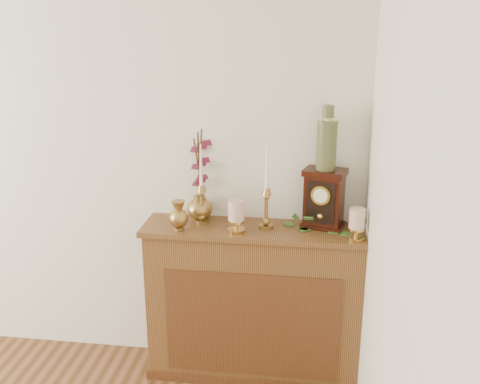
# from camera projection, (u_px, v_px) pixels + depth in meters

# --- Properties ---
(console_shelf) EXTENTS (1.24, 0.34, 0.93)m
(console_shelf) POSITION_uv_depth(u_px,v_px,m) (254.00, 307.00, 3.23)
(console_shelf) COLOR brown
(console_shelf) RESTS_ON ground
(candlestick_left) EXTENTS (0.08, 0.08, 0.45)m
(candlestick_left) POSITION_uv_depth(u_px,v_px,m) (202.00, 198.00, 3.09)
(candlestick_left) COLOR #AD9245
(candlestick_left) RESTS_ON console_shelf
(candlestick_center) EXTENTS (0.08, 0.08, 0.47)m
(candlestick_center) POSITION_uv_depth(u_px,v_px,m) (266.00, 202.00, 3.02)
(candlestick_center) COLOR #AD9245
(candlestick_center) RESTS_ON console_shelf
(bud_vase) EXTENTS (0.10, 0.10, 0.17)m
(bud_vase) POSITION_uv_depth(u_px,v_px,m) (179.00, 216.00, 3.01)
(bud_vase) COLOR #AD9245
(bud_vase) RESTS_ON console_shelf
(ginger_jar) EXTENTS (0.22, 0.23, 0.54)m
(ginger_jar) POSITION_uv_depth(u_px,v_px,m) (201.00, 177.00, 3.14)
(ginger_jar) COLOR #AD9245
(ginger_jar) RESTS_ON console_shelf
(pillar_candle_left) EXTENTS (0.10, 0.10, 0.19)m
(pillar_candle_left) POSITION_uv_depth(u_px,v_px,m) (236.00, 215.00, 2.98)
(pillar_candle_left) COLOR #BC9541
(pillar_candle_left) RESTS_ON console_shelf
(pillar_candle_right) EXTENTS (0.09, 0.09, 0.18)m
(pillar_candle_right) POSITION_uv_depth(u_px,v_px,m) (357.00, 223.00, 2.89)
(pillar_candle_right) COLOR #BC9541
(pillar_candle_right) RESTS_ON console_shelf
(ivy_garland) EXTENTS (0.52, 0.23, 0.09)m
(ivy_garland) POSITION_uv_depth(u_px,v_px,m) (317.00, 227.00, 3.04)
(ivy_garland) COLOR #3C6D29
(ivy_garland) RESTS_ON console_shelf
(mantel_clock) EXTENTS (0.25, 0.21, 0.33)m
(mantel_clock) POSITION_uv_depth(u_px,v_px,m) (324.00, 199.00, 3.04)
(mantel_clock) COLOR black
(mantel_clock) RESTS_ON console_shelf
(ceramic_vase) EXTENTS (0.11, 0.11, 0.34)m
(ceramic_vase) POSITION_uv_depth(u_px,v_px,m) (327.00, 141.00, 2.94)
(ceramic_vase) COLOR #172E25
(ceramic_vase) RESTS_ON mantel_clock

